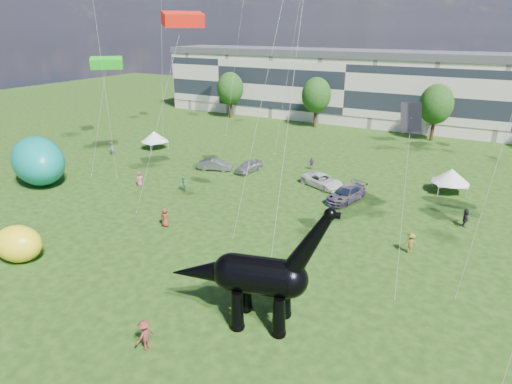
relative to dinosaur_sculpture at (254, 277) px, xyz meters
The scene contains 16 objects.
ground 5.84m from the dinosaur_sculpture, behind, with size 220.00×220.00×0.00m, color #16330C.
terrace_row 63.66m from the dinosaur_sculpture, 101.69° to the left, with size 78.00×11.00×12.00m, color beige.
tree_far_left 63.76m from the dinosaur_sculpture, 123.22° to the left, with size 5.20×5.20×9.44m.
tree_mid_left 55.98m from the dinosaur_sculpture, 107.58° to the left, with size 5.20×5.20×9.44m.
tree_mid_right 53.46m from the dinosaur_sculpture, 86.65° to the left, with size 5.20×5.20×9.44m.
dinosaur_sculpture is the anchor object (origin of this frame).
car_silver 29.44m from the dinosaur_sculpture, 120.29° to the left, with size 1.73×4.31×1.47m, color silver.
car_grey 30.58m from the dinosaur_sculpture, 128.36° to the left, with size 1.51×4.32×1.42m, color slate.
car_white 25.24m from the dinosaur_sculpture, 100.93° to the left, with size 2.44×5.30×1.47m, color white.
car_dark 22.02m from the dinosaur_sculpture, 92.78° to the left, with size 2.19×5.39×1.56m, color #595960.
gazebo_near 30.83m from the dinosaur_sculpture, 74.55° to the left, with size 4.96×4.96×2.74m.
gazebo_left 42.91m from the dinosaur_sculpture, 139.26° to the left, with size 4.98×4.98×2.68m.
inflatable_teal 35.46m from the dinosaur_sculpture, 163.64° to the left, with size 8.77×5.48×5.48m, color #0B877C.
inflatable_yellow 19.89m from the dinosaur_sculpture, behind, with size 3.78×2.91×2.91m, color yellow.
visitors 16.08m from the dinosaur_sculpture, 116.67° to the left, with size 52.31×39.68×1.87m.
kites 26.22m from the dinosaur_sculpture, 73.56° to the left, with size 68.33×42.37×23.59m.
Camera 1 is at (15.59, -19.57, 17.24)m, focal length 30.00 mm.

